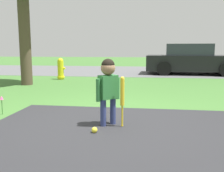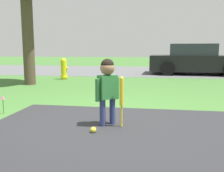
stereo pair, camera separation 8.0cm
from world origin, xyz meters
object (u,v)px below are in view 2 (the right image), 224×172
object	(u,v)px
child	(107,83)
fire_hydrant	(64,69)
baseball_bat	(122,94)
parked_car	(195,60)
sports_ball	(93,130)

from	to	relation	value
child	fire_hydrant	world-z (taller)	child
child	baseball_bat	bearing A→B (deg)	-55.35
baseball_bat	fire_hydrant	world-z (taller)	fire_hydrant
baseball_bat	parked_car	distance (m)	8.10
child	fire_hydrant	bearing A→B (deg)	73.14
child	baseball_bat	xyz separation A→B (m)	(0.20, -0.05, -0.15)
child	sports_ball	distance (m)	0.68
child	fire_hydrant	distance (m)	5.67
child	sports_ball	bearing A→B (deg)	-152.12
fire_hydrant	parked_car	size ratio (longest dim) A/B	0.19
sports_ball	child	bearing A→B (deg)	70.67
sports_ball	parked_car	world-z (taller)	parked_car
child	sports_ball	world-z (taller)	child
child	parked_car	world-z (taller)	parked_car
baseball_bat	sports_ball	world-z (taller)	baseball_bat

